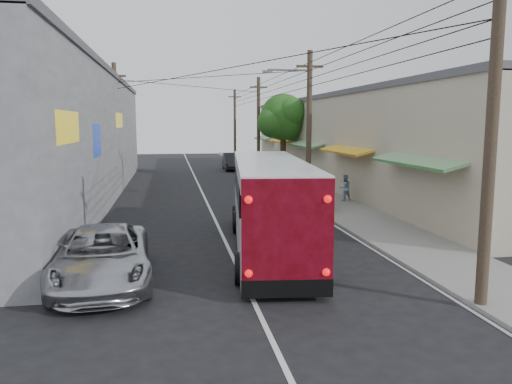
# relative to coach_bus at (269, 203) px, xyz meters

# --- Properties ---
(ground) EXTENTS (120.00, 120.00, 0.00)m
(ground) POSITION_rel_coach_bus_xyz_m (-1.39, -4.39, -1.60)
(ground) COLOR black
(ground) RESTS_ON ground
(sidewalk) EXTENTS (3.00, 80.00, 0.12)m
(sidewalk) POSITION_rel_coach_bus_xyz_m (5.11, 15.61, -1.54)
(sidewalk) COLOR slate
(sidewalk) RESTS_ON ground
(building_right) EXTENTS (7.09, 40.00, 6.25)m
(building_right) POSITION_rel_coach_bus_xyz_m (9.60, 17.61, 1.55)
(building_right) COLOR #BBAA94
(building_right) RESTS_ON ground
(building_left) EXTENTS (7.20, 36.00, 7.25)m
(building_left) POSITION_rel_coach_bus_xyz_m (-9.88, 13.61, 2.05)
(building_left) COLOR gray
(building_left) RESTS_ON ground
(utility_poles) EXTENTS (11.80, 45.28, 8.00)m
(utility_poles) POSITION_rel_coach_bus_xyz_m (1.74, 15.94, 2.53)
(utility_poles) COLOR #473828
(utility_poles) RESTS_ON ground
(street_tree) EXTENTS (4.40, 4.00, 6.60)m
(street_tree) POSITION_rel_coach_bus_xyz_m (5.49, 21.63, 3.07)
(street_tree) COLOR #3F2B19
(street_tree) RESTS_ON ground
(coach_bus) EXTENTS (3.45, 10.91, 3.09)m
(coach_bus) POSITION_rel_coach_bus_xyz_m (0.00, 0.00, 0.00)
(coach_bus) COLOR silver
(coach_bus) RESTS_ON ground
(jeepney) EXTENTS (2.89, 5.60, 1.51)m
(jeepney) POSITION_rel_coach_bus_xyz_m (-5.19, -2.99, -0.85)
(jeepney) COLOR #B3B4BA
(jeepney) RESTS_ON ground
(parked_suv) EXTENTS (2.55, 6.11, 1.77)m
(parked_suv) POSITION_rel_coach_bus_xyz_m (3.21, 8.61, -0.72)
(parked_suv) COLOR #AAA9B1
(parked_suv) RESTS_ON ground
(parked_car_mid) EXTENTS (1.75, 3.88, 1.29)m
(parked_car_mid) POSITION_rel_coach_bus_xyz_m (3.18, 17.34, -0.96)
(parked_car_mid) COLOR black
(parked_car_mid) RESTS_ON ground
(parked_car_far) EXTENTS (1.75, 4.81, 1.58)m
(parked_car_far) POSITION_rel_coach_bus_xyz_m (2.41, 29.53, -0.81)
(parked_car_far) COLOR black
(parked_car_far) RESTS_ON ground
(pedestrian_near) EXTENTS (0.66, 0.48, 1.66)m
(pedestrian_near) POSITION_rel_coach_bus_xyz_m (4.05, 8.21, -0.65)
(pedestrian_near) COLOR pink
(pedestrian_near) RESTS_ON sidewalk
(pedestrian_far) EXTENTS (0.77, 0.65, 1.43)m
(pedestrian_far) POSITION_rel_coach_bus_xyz_m (6.02, 9.11, -0.77)
(pedestrian_far) COLOR #7F97B9
(pedestrian_far) RESTS_ON sidewalk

